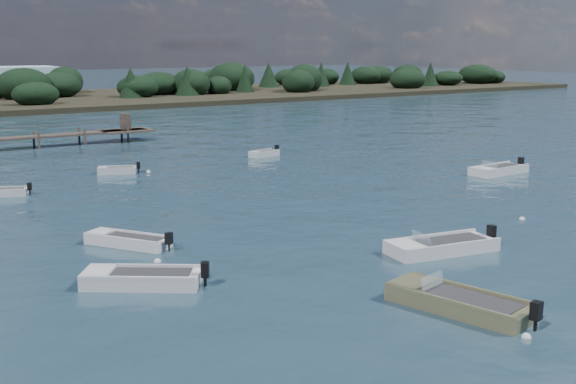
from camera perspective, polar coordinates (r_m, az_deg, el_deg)
ground at (r=83.04m, az=-18.28°, el=4.55°), size 400.00×400.00×0.00m
dinghy_extra_a at (r=34.70m, az=-12.53°, el=-3.92°), size 3.29×4.22×1.10m
dinghy_mid_white_a at (r=33.59m, az=12.02°, el=-4.38°), size 5.61×2.78×1.29m
tender_far_grey at (r=48.47m, az=-21.51°, el=-0.10°), size 3.04×2.21×0.99m
dinghy_mid_grey at (r=28.96m, az=-11.48°, el=-6.93°), size 4.67×4.02×1.24m
tender_far_white at (r=54.33m, az=-13.35°, el=1.58°), size 3.04×2.16×1.04m
tender_far_grey_b at (r=61.20m, az=-1.89°, el=2.98°), size 3.10×1.63×1.04m
dinghy_mid_white_b at (r=55.04m, az=16.30°, el=1.58°), size 5.23×2.06×1.29m
dinghy_near_olive at (r=26.60m, az=13.33°, el=-8.69°), size 3.00×5.66×1.35m
buoy_a at (r=24.85m, az=18.31°, el=-10.87°), size 0.32×0.32×0.32m
buoy_b at (r=40.93m, az=18.00°, el=-2.08°), size 0.32×0.32×0.32m
buoy_c at (r=31.91m, az=-10.28°, el=-5.47°), size 0.32×0.32×0.32m
buoy_e at (r=54.49m, az=-10.97°, el=1.56°), size 0.32×0.32×0.32m
far_headland at (r=128.68m, az=-12.52°, el=8.00°), size 190.00×40.00×5.80m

